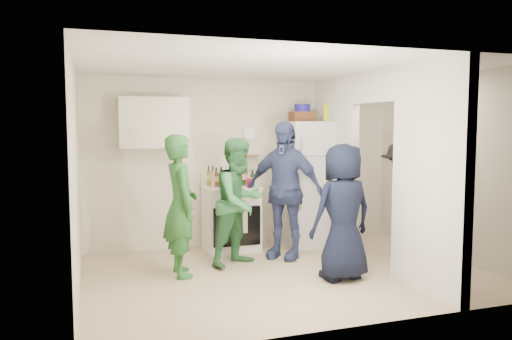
{
  "coord_description": "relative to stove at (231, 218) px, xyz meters",
  "views": [
    {
      "loc": [
        -2.24,
        -5.55,
        1.82
      ],
      "look_at": [
        -0.26,
        0.4,
        1.25
      ],
      "focal_mm": 35.0,
      "sensor_mm": 36.0,
      "label": 1
    }
  ],
  "objects": [
    {
      "name": "ceiling",
      "position": [
        0.33,
        -1.37,
        2.03
      ],
      "size": [
        4.8,
        4.8,
        0.0
      ],
      "primitive_type": "plane",
      "rotation": [
        3.14,
        0.0,
        0.0
      ],
      "color": "white",
      "rests_on": "wall_back"
    },
    {
      "name": "fridge",
      "position": [
        1.23,
        -0.03,
        0.47
      ],
      "size": [
        0.77,
        0.75,
        1.87
      ],
      "primitive_type": "cube",
      "color": "silver",
      "rests_on": "floor"
    },
    {
      "name": "bottle_g",
      "position": [
        0.27,
        0.13,
        0.61
      ],
      "size": [
        0.07,
        0.07,
        0.28
      ],
      "primitive_type": "cylinder",
      "color": "olive",
      "rests_on": "stove"
    },
    {
      "name": "bottle_k",
      "position": [
        -0.21,
        0.03,
        0.6
      ],
      "size": [
        0.07,
        0.07,
        0.28
      ],
      "primitive_type": "cylinder",
      "color": "brown",
      "rests_on": "stove"
    },
    {
      "name": "bottle_d",
      "position": [
        0.02,
        -0.03,
        0.59
      ],
      "size": [
        0.06,
        0.06,
        0.26
      ],
      "primitive_type": "cylinder",
      "color": "brown",
      "rests_on": "stove"
    },
    {
      "name": "wall_front",
      "position": [
        0.33,
        -3.07,
        0.78
      ],
      "size": [
        4.8,
        0.0,
        4.8
      ],
      "primitive_type": "plane",
      "rotation": [
        -1.57,
        0.0,
        0.0
      ],
      "color": "silver",
      "rests_on": "floor"
    },
    {
      "name": "person_denim",
      "position": [
        0.57,
        -0.66,
        0.47
      ],
      "size": [
        1.09,
        1.1,
        1.87
      ],
      "primitive_type": "imported",
      "rotation": [
        0.0,
        0.0,
        -0.8
      ],
      "color": "#3A467E",
      "rests_on": "floor"
    },
    {
      "name": "bottle_b",
      "position": [
        -0.17,
        -0.1,
        0.6
      ],
      "size": [
        0.06,
        0.06,
        0.27
      ],
      "primitive_type": "cylinder",
      "color": "#1B522B",
      "rests_on": "stove"
    },
    {
      "name": "person_green_left",
      "position": [
        -0.91,
        -1.02,
        0.39
      ],
      "size": [
        0.44,
        0.64,
        1.71
      ],
      "primitive_type": "imported",
      "rotation": [
        0.0,
        0.0,
        1.62
      ],
      "color": "#2C6829",
      "rests_on": "floor"
    },
    {
      "name": "stove",
      "position": [
        0.0,
        0.0,
        0.0
      ],
      "size": [
        0.78,
        0.65,
        0.93
      ],
      "primitive_type": "cube",
      "color": "white",
      "rests_on": "floor"
    },
    {
      "name": "bottle_h",
      "position": [
        -0.29,
        -0.12,
        0.62
      ],
      "size": [
        0.06,
        0.06,
        0.32
      ],
      "primitive_type": "cylinder",
      "color": "#A6ABB2",
      "rests_on": "stove"
    },
    {
      "name": "red_cup",
      "position": [
        0.22,
        -0.2,
        0.53
      ],
      "size": [
        0.09,
        0.09,
        0.12
      ],
      "primitive_type": "cylinder",
      "color": "#B50C33",
      "rests_on": "stove"
    },
    {
      "name": "person_green_center",
      "position": [
        -0.1,
        -0.8,
        0.36
      ],
      "size": [
        1.01,
        0.94,
        1.65
      ],
      "primitive_type": "imported",
      "rotation": [
        0.0,
        0.0,
        0.52
      ],
      "color": "#347642",
      "rests_on": "floor"
    },
    {
      "name": "bottle_e",
      "position": [
        0.11,
        0.18,
        0.6
      ],
      "size": [
        0.07,
        0.07,
        0.26
      ],
      "primitive_type": "cylinder",
      "color": "silver",
      "rests_on": "stove"
    },
    {
      "name": "partition_pier_front",
      "position": [
        1.53,
        -2.47,
        0.78
      ],
      "size": [
        0.12,
        1.2,
        2.5
      ],
      "primitive_type": "cube",
      "color": "silver",
      "rests_on": "floor"
    },
    {
      "name": "bottle_c",
      "position": [
        -0.09,
        0.17,
        0.6
      ],
      "size": [
        0.06,
        0.06,
        0.27
      ],
      "primitive_type": "cylinder",
      "color": "silver",
      "rests_on": "stove"
    },
    {
      "name": "partition_pier_back",
      "position": [
        1.53,
        -0.27,
        0.78
      ],
      "size": [
        0.12,
        1.2,
        2.5
      ],
      "primitive_type": "cube",
      "color": "silver",
      "rests_on": "floor"
    },
    {
      "name": "person_navy",
      "position": [
        0.87,
        -1.77,
        0.34
      ],
      "size": [
        0.84,
        0.6,
        1.61
      ],
      "primitive_type": "imported",
      "rotation": [
        0.0,
        0.0,
        -3.02
      ],
      "color": "black",
      "rests_on": "floor"
    },
    {
      "name": "spice_shelf",
      "position": [
        0.33,
        0.28,
        0.88
      ],
      "size": [
        0.35,
        0.08,
        0.03
      ],
      "primitive_type": "cube",
      "color": "olive",
      "rests_on": "wall_back"
    },
    {
      "name": "wicker_basket",
      "position": [
        1.13,
        0.02,
        1.48
      ],
      "size": [
        0.35,
        0.25,
        0.15
      ],
      "primitive_type": "cube",
      "color": "brown",
      "rests_on": "fridge"
    },
    {
      "name": "blue_bowl",
      "position": [
        1.13,
        0.02,
        1.61
      ],
      "size": [
        0.24,
        0.24,
        0.11
      ],
      "primitive_type": "cylinder",
      "color": "#1F1699",
      "rests_on": "wicker_basket"
    },
    {
      "name": "wall_left",
      "position": [
        -2.07,
        -1.37,
        0.78
      ],
      "size": [
        0.0,
        3.4,
        3.4
      ],
      "primitive_type": "plane",
      "rotation": [
        1.57,
        0.0,
        1.57
      ],
      "color": "silver",
      "rests_on": "floor"
    },
    {
      "name": "nook_window",
      "position": [
        2.71,
        -1.17,
        1.18
      ],
      "size": [
        0.03,
        0.7,
        0.8
      ],
      "primitive_type": "cube",
      "color": "black",
      "rests_on": "wall_right"
    },
    {
      "name": "nook_valance",
      "position": [
        2.67,
        -1.17,
        1.53
      ],
      "size": [
        0.04,
        0.82,
        0.18
      ],
      "primitive_type": "cube",
      "color": "white",
      "rests_on": "wall_right"
    },
    {
      "name": "partition_header",
      "position": [
        1.53,
        -1.37,
        1.83
      ],
      "size": [
        0.12,
        1.0,
        0.4
      ],
      "primitive_type": "cube",
      "color": "silver",
      "rests_on": "partition_pier_back"
    },
    {
      "name": "bottle_j",
      "position": [
        0.3,
        -0.1,
        0.59
      ],
      "size": [
        0.06,
        0.06,
        0.24
      ],
      "primitive_type": "cylinder",
      "color": "#256021",
      "rests_on": "stove"
    },
    {
      "name": "wall_back",
      "position": [
        0.33,
        0.33,
        0.78
      ],
      "size": [
        4.8,
        0.0,
        4.8
      ],
      "primitive_type": "plane",
      "rotation": [
        1.57,
        0.0,
        0.0
      ],
      "color": "silver",
      "rests_on": "floor"
    },
    {
      "name": "floor",
      "position": [
        0.33,
        -1.37,
        -0.47
      ],
      "size": [
        4.8,
        4.8,
        0.0
      ],
      "primitive_type": "plane",
      "color": "tan",
      "rests_on": "ground"
    },
    {
      "name": "bottle_f",
      "position": [
        0.2,
        0.03,
        0.63
      ],
      "size": [
        0.06,
        0.06,
        0.32
      ],
      "primitive_type": "cylinder",
      "color": "#133417",
      "rests_on": "stove"
    },
    {
      "name": "bottle_a",
      "position": [
        -0.29,
        0.14,
        0.61
      ],
      "size": [
        0.06,
        0.06,
        0.29
      ],
      "primitive_type": "cylinder",
      "color": "olive",
      "rests_on": "stove"
    },
    {
      "name": "yellow_cup_stack_top",
      "position": [
        1.45,
        -0.13,
        1.53
      ],
      "size": [
        0.09,
        0.09,
        0.25
      ],
      "primitive_type": "cylinder",
      "color": "#DEEA13",
      "rests_on": "fridge"
    },
    {
      "name": "yellow_cup_stack_stove",
      "position": [
        -0.12,
        -0.22,
        0.59
      ],
      "size": [
        0.09,
        0.09,
        0.25
      ],
      "primitive_type": "cylinder",
      "color": "yellow",
      "rests_on": "stove"
    },
    {
      "name": "wall_right",
      "position": [
        2.73,
        -1.37,
        0.78
      ],
      "size": [
        0.0,
        3.4,
        3.4
      ],
      "primitive_type": "plane",
      "rotation": [
        1.57,
        0.0,
        -1.57
      ],
      "color": "silver",
      "rests_on": "floor"
    },
    {
      "name": "bottle_i",
      "position": [
        0.04,
        0.1,
        0.59
      ],
      "size": [
        0.07,
        0.07,
        0.25
      ],
      "primitive_type": "cylinder",
      "color": "#5F1610",
      "rests_on": "stove"
    },
    {
      "name": "person_nook",
      "position": [
        2.05,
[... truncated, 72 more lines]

